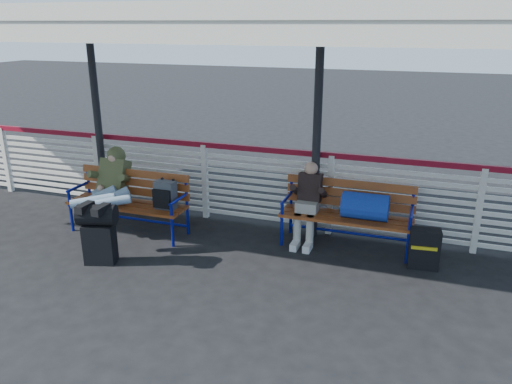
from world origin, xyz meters
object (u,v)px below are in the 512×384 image
at_px(traveler_man, 106,193).
at_px(companion_person, 308,202).
at_px(bench_right, 357,207).
at_px(luggage_stack, 99,232).
at_px(bench_left, 138,196).
at_px(suitcase_side, 424,249).

distance_m(traveler_man, companion_person, 2.85).
bearing_deg(traveler_man, bench_right, 14.19).
relative_size(luggage_stack, bench_left, 0.45).
bearing_deg(bench_right, traveler_man, -165.81).
height_order(luggage_stack, traveler_man, traveler_man).
relative_size(bench_left, traveler_man, 1.10).
relative_size(bench_left, bench_right, 1.00).
bearing_deg(suitcase_side, bench_left, 176.80).
bearing_deg(bench_right, companion_person, -179.73).
distance_m(bench_right, traveler_man, 3.51).
relative_size(luggage_stack, suitcase_side, 1.54).
height_order(bench_right, companion_person, companion_person).
distance_m(luggage_stack, companion_person, 2.84).
bearing_deg(companion_person, bench_left, -168.21).
height_order(bench_left, suitcase_side, bench_left).
height_order(bench_left, bench_right, same).
bearing_deg(suitcase_side, luggage_stack, -168.75).
relative_size(traveler_man, companion_person, 1.43).
bearing_deg(traveler_man, luggage_stack, -63.30).
relative_size(bench_left, companion_person, 1.57).
relative_size(luggage_stack, traveler_man, 0.49).
relative_size(bench_right, suitcase_side, 3.44).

